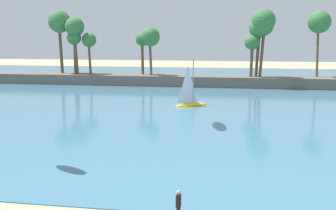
{
  "coord_description": "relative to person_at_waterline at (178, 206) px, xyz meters",
  "views": [
    {
      "loc": [
        3.12,
        -8.81,
        8.39
      ],
      "look_at": [
        -0.06,
        11.11,
        4.86
      ],
      "focal_mm": 41.7,
      "sensor_mm": 36.0,
      "label": 1
    }
  ],
  "objects": [
    {
      "name": "palm_headland",
      "position": [
        0.66,
        51.1,
        3.27
      ],
      "size": [
        90.46,
        6.01,
        13.53
      ],
      "color": "#605B54",
      "rests_on": "ground"
    },
    {
      "name": "sea",
      "position": [
        -1.0,
        46.04,
        -0.86
      ],
      "size": [
        220.0,
        90.15,
        0.06
      ],
      "primitive_type": "cube",
      "color": "teal",
      "rests_on": "ground"
    },
    {
      "name": "person_at_waterline",
      "position": [
        0.0,
        0.0,
        0.0
      ],
      "size": [
        0.21,
        0.55,
        1.67
      ],
      "color": "black",
      "rests_on": "ground"
    },
    {
      "name": "sailboat_near_shore",
      "position": [
        -2.54,
        30.66,
        -0.28
      ],
      "size": [
        4.29,
        3.23,
        6.13
      ],
      "color": "yellow",
      "rests_on": "sea"
    }
  ]
}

